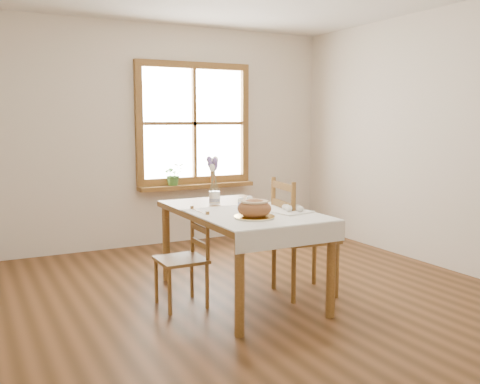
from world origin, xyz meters
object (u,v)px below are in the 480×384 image
object	(u,v)px
flower_vase	(215,198)
dining_table	(240,220)
bread_plate	(254,217)
chair_right	(305,237)
chair_left	(181,258)

from	to	relation	value
flower_vase	dining_table	bearing A→B (deg)	-79.70
bread_plate	flower_vase	size ratio (longest dim) A/B	2.76
dining_table	chair_right	bearing A→B (deg)	-17.77
dining_table	flower_vase	size ratio (longest dim) A/B	14.76
chair_right	bread_plate	bearing A→B (deg)	119.66
chair_right	flower_vase	size ratio (longest dim) A/B	9.24
chair_left	flower_vase	bearing A→B (deg)	126.28
dining_table	bread_plate	size ratio (longest dim) A/B	5.35
bread_plate	chair_right	bearing A→B (deg)	22.16
chair_left	flower_vase	distance (m)	0.70
chair_left	bread_plate	xyz separation A→B (m)	(0.42, -0.46, 0.37)
chair_left	bread_plate	size ratio (longest dim) A/B	2.63
dining_table	flower_vase	world-z (taller)	flower_vase
dining_table	chair_left	distance (m)	0.59
bread_plate	flower_vase	xyz separation A→B (m)	(0.04, 0.80, 0.04)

